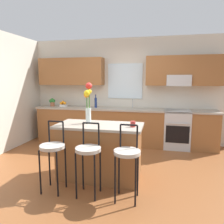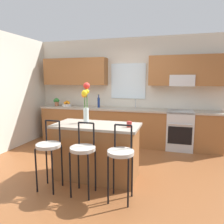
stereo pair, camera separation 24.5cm
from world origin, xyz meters
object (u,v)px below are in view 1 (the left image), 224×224
Objects in this scene: bar_stool_far at (127,156)px; flower_vase at (88,100)px; kitchen_island at (100,151)px; potted_plant_small at (52,102)px; bottle_olive_oil at (96,102)px; oven_range at (177,129)px; fruit_bowl_oranges at (63,105)px; bar_stool_near at (53,150)px; mug_ceramic at (133,124)px; bar_stool_middle at (88,152)px.

flower_vase is at bearing 141.03° from bar_stool_far.
kitchen_island is 6.41× the size of potted_plant_small.
potted_plant_small is at bearing 179.94° from bottle_olive_oil.
oven_range is 2.71× the size of bottle_olive_oil.
bottle_olive_oil is (-0.67, 1.99, 0.59)m from kitchen_island.
oven_range is 3.83× the size of fruit_bowl_oranges.
bar_stool_near reaches higher than kitchen_island.
bar_stool_near reaches higher than mug_ceramic.
oven_range is at bearing 68.17° from mug_ceramic.
flower_vase reaches higher than bar_stool_near.
fruit_bowl_oranges is (-2.96, 0.03, 0.52)m from oven_range.
flower_vase is 0.84m from mug_ceramic.
potted_plant_small is at bearing 131.37° from flower_vase.
bottle_olive_oil reaches higher than oven_range.
bar_stool_middle is at bearing 0.00° from bar_stool_near.
kitchen_island is 2.60m from fruit_bowl_oranges.
fruit_bowl_oranges reaches higher than oven_range.
mug_ceramic is at bearing 42.07° from bar_stool_middle.
flower_vase reaches higher than bar_stool_middle.
fruit_bowl_oranges reaches higher than bar_stool_middle.
oven_range is at bearing 55.16° from kitchen_island.
oven_range is at bearing 50.56° from flower_vase.
mug_ceramic is 3.21m from potted_plant_small.
bottle_olive_oil is at bearing 179.31° from oven_range.
flower_vase is (-0.76, 0.61, 0.67)m from bar_stool_far.
fruit_bowl_oranges is at bearing 179.45° from oven_range.
bar_stool_middle is at bearing 180.00° from bar_stool_far.
flower_vase is 7.53× the size of mug_ceramic.
bottle_olive_oil is (-2.04, 0.02, 0.60)m from oven_range.
fruit_bowl_oranges is at bearing 130.06° from bar_stool_far.
mug_ceramic reaches higher than oven_range.
fruit_bowl_oranges is at bearing 122.02° from bar_stool_middle.
kitchen_island is 0.80m from bar_stool_far.
bar_stool_near is 1.26m from mug_ceramic.
bar_stool_middle is at bearing -53.12° from potted_plant_small.
bar_stool_far is 2.86m from bottle_olive_oil.
flower_vase is 2.60m from potted_plant_small.
bottle_olive_oil is at bearing -0.24° from fruit_bowl_oranges.
bar_stool_near reaches higher than oven_range.
mug_ceramic is at bearing -58.93° from bottle_olive_oil.
potted_plant_small is (-3.28, 0.03, 0.58)m from oven_range.
bar_stool_far is at bearing 0.00° from bar_stool_middle.
bottle_olive_oil is (-0.47, 1.94, -0.25)m from flower_vase.
flower_vase is 2.01m from bottle_olive_oil.
bar_stool_far is 1.18m from flower_vase.
oven_range is at bearing 52.78° from bar_stool_near.
bottle_olive_oil reaches higher than bar_stool_middle.
oven_range is 2.39m from kitchen_island.
bar_stool_middle is at bearing -75.18° from bottle_olive_oil.
oven_range is 3.01m from fruit_bowl_oranges.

